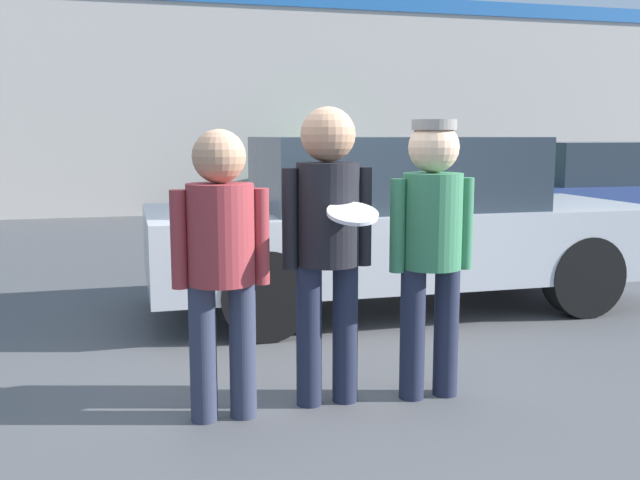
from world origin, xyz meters
TOP-DOWN VIEW (x-y plane):
  - ground_plane at (0.00, 0.00)m, footprint 56.00×56.00m
  - storefront_building at (0.00, 10.42)m, footprint 24.00×0.22m
  - person_left at (-0.63, -0.20)m, footprint 0.54×0.37m
  - person_middle_with_frisbee at (-0.00, -0.12)m, footprint 0.53×0.58m
  - person_right at (0.62, -0.18)m, footprint 0.52×0.35m
  - parked_car_near at (1.27, 2.04)m, footprint 4.55×1.79m
  - parked_car_far at (6.08, 5.56)m, footprint 4.46×1.85m
  - shrub at (2.13, 9.48)m, footprint 1.52×1.52m

SIDE VIEW (x-z plane):
  - ground_plane at x=0.00m, z-range 0.00..0.00m
  - parked_car_far at x=6.08m, z-range 0.00..1.47m
  - shrub at x=2.13m, z-range 0.00..1.52m
  - parked_car_near at x=1.27m, z-range 0.01..1.56m
  - person_left at x=-0.63m, z-range 0.15..1.76m
  - person_right at x=0.62m, z-range 0.17..1.83m
  - person_middle_with_frisbee at x=0.00m, z-range 0.18..1.91m
  - storefront_building at x=0.00m, z-range 0.03..4.44m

